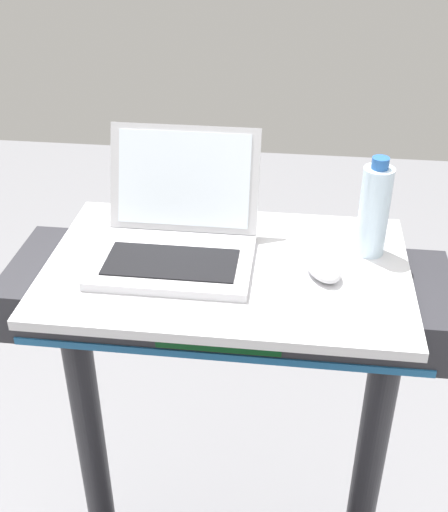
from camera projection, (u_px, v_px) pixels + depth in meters
The scene contains 4 objects.
desk_board at pixel (227, 269), 1.31m from camera, with size 0.72×0.46×0.02m, color silver.
laptop at pixel (177, 234), 1.31m from camera, with size 0.31×0.30×0.23m.
computer_mouse at pixel (324, 268), 1.26m from camera, with size 0.06×0.10×0.03m, color #B2B2B7.
water_bottle at pixel (374, 210), 1.29m from camera, with size 0.06×0.06×0.21m.
Camera 1 is at (0.13, -0.39, 1.83)m, focal length 45.86 mm.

